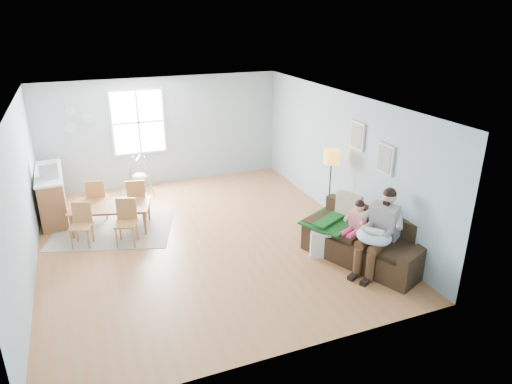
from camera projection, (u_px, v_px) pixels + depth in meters
name	position (u px, v px, depth m)	size (l,w,h in m)	color
room	(197.00, 118.00, 8.05)	(8.40, 9.40, 3.90)	#A8673B
window	(138.00, 122.00, 11.12)	(1.32, 0.08, 1.62)	silver
pictures	(370.00, 147.00, 8.38)	(0.05, 1.34, 0.74)	silver
wall_plates	(76.00, 120.00, 10.57)	(0.67, 0.02, 0.66)	#9EB1BE
sofa	(366.00, 244.00, 8.14)	(1.68, 2.33, 0.87)	black
green_throw	(332.00, 221.00, 8.46)	(0.98, 0.85, 0.04)	#135622
beige_pillow	(349.00, 207.00, 8.47)	(0.14, 0.52, 0.52)	tan
father	(380.00, 229.00, 7.68)	(1.09, 0.81, 1.44)	gray
nursing_pillow	(374.00, 236.00, 7.60)	(0.59, 0.59, 0.16)	silver
infant	(372.00, 231.00, 7.59)	(0.31, 0.37, 0.14)	white
toddler	(356.00, 220.00, 8.06)	(0.58, 0.45, 0.86)	white
floor_lamp	(331.00, 163.00, 9.18)	(0.32, 0.32, 1.61)	black
storage_cube	(322.00, 242.00, 8.35)	(0.56, 0.54, 0.49)	silver
rug	(113.00, 229.00, 9.35)	(2.32, 1.76, 0.01)	gray
dining_table	(112.00, 218.00, 9.25)	(1.55, 0.86, 0.54)	brown
chair_sw	(82.00, 222.00, 8.62)	(0.47, 0.47, 0.83)	#A06C37
chair_se	(126.00, 219.00, 8.67)	(0.50, 0.50, 0.88)	#A06C37
chair_nw	(97.00, 197.00, 9.66)	(0.47, 0.47, 0.90)	#A06C37
chair_ne	(137.00, 196.00, 9.72)	(0.47, 0.47, 0.89)	#A06C37
counter	(52.00, 194.00, 9.78)	(0.59, 1.83, 1.02)	brown
monitor	(48.00, 170.00, 9.25)	(0.39, 0.37, 0.32)	#AEAFB3
baby_swing	(140.00, 176.00, 11.23)	(1.07, 1.08, 0.86)	#AEAFB3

